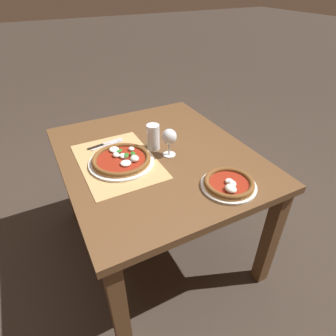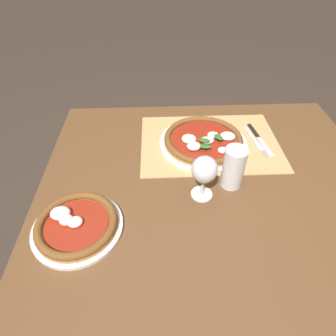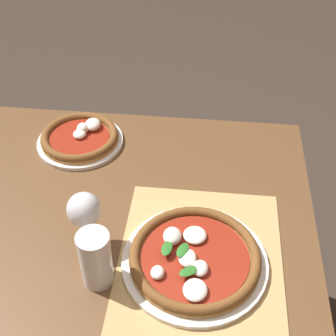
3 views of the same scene
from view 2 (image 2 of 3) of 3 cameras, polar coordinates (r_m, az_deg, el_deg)
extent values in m
plane|color=#382D26|center=(1.58, 5.93, -21.96)|extent=(24.00, 24.00, 0.00)
cube|color=brown|center=(0.98, 8.90, -3.58)|extent=(1.17, 1.00, 0.04)
cube|color=brown|center=(1.69, 22.83, -0.63)|extent=(0.07, 0.07, 0.70)
cube|color=brown|center=(1.57, -14.43, -1.83)|extent=(0.07, 0.07, 0.70)
cube|color=tan|center=(1.13, 8.46, 5.16)|extent=(0.54, 0.38, 0.00)
cylinder|color=silver|center=(1.11, 7.14, 5.04)|extent=(0.34, 0.34, 0.01)
cylinder|color=#B77F42|center=(1.10, 7.19, 5.49)|extent=(0.30, 0.30, 0.01)
torus|color=brown|center=(1.09, 7.23, 5.90)|extent=(0.30, 0.30, 0.02)
cylinder|color=maroon|center=(1.10, 7.22, 5.76)|extent=(0.25, 0.25, 0.00)
ellipsoid|color=white|center=(1.08, 7.98, 5.62)|extent=(0.05, 0.04, 0.02)
ellipsoid|color=white|center=(1.08, 4.27, 5.95)|extent=(0.06, 0.06, 0.02)
ellipsoid|color=white|center=(1.04, 11.03, 3.57)|extent=(0.04, 0.03, 0.02)
ellipsoid|color=white|center=(1.11, 9.10, 6.64)|extent=(0.04, 0.04, 0.02)
ellipsoid|color=white|center=(1.11, 12.04, 6.38)|extent=(0.06, 0.05, 0.02)
ellipsoid|color=white|center=(1.04, 5.26, 4.43)|extent=(0.05, 0.04, 0.03)
ellipsoid|color=#286B23|center=(1.06, 7.40, 5.63)|extent=(0.05, 0.04, 0.00)
ellipsoid|color=#286B23|center=(1.03, 7.58, 4.41)|extent=(0.05, 0.03, 0.00)
ellipsoid|color=#286B23|center=(1.09, 10.22, 6.23)|extent=(0.04, 0.05, 0.00)
cylinder|color=silver|center=(0.87, -17.83, -11.45)|extent=(0.26, 0.26, 0.01)
cylinder|color=#B77F42|center=(0.86, -17.99, -11.01)|extent=(0.23, 0.23, 0.01)
torus|color=brown|center=(0.85, -18.13, -10.62)|extent=(0.23, 0.23, 0.02)
cylinder|color=maroon|center=(0.85, -18.08, -10.75)|extent=(0.18, 0.18, 0.00)
ellipsoid|color=white|center=(0.85, -18.35, -10.34)|extent=(0.04, 0.04, 0.02)
ellipsoid|color=white|center=(0.87, -21.03, -8.56)|extent=(0.06, 0.05, 0.03)
ellipsoid|color=white|center=(0.85, -19.93, -9.88)|extent=(0.04, 0.04, 0.03)
cylinder|color=silver|center=(0.92, 6.83, -5.29)|extent=(0.07, 0.07, 0.00)
cylinder|color=silver|center=(0.89, 7.01, -3.78)|extent=(0.01, 0.01, 0.06)
ellipsoid|color=silver|center=(0.84, 7.44, -0.26)|extent=(0.08, 0.08, 0.08)
ellipsoid|color=#AD5B14|center=(0.85, 7.37, -0.76)|extent=(0.07, 0.07, 0.05)
cylinder|color=silver|center=(0.92, 13.15, 0.09)|extent=(0.07, 0.07, 0.15)
cylinder|color=black|center=(0.93, 13.02, -0.57)|extent=(0.07, 0.07, 0.12)
cylinder|color=silver|center=(0.89, 13.67, 2.53)|extent=(0.07, 0.07, 0.02)
cube|color=#B7B7BC|center=(1.20, 16.39, 6.48)|extent=(0.03, 0.12, 0.00)
cube|color=#B7B7BC|center=(1.14, 18.06, 4.12)|extent=(0.03, 0.05, 0.00)
cylinder|color=#B7B7BC|center=(1.11, 18.60, 2.71)|extent=(0.01, 0.04, 0.00)
cylinder|color=#B7B7BC|center=(1.11, 18.87, 2.75)|extent=(0.01, 0.04, 0.00)
cylinder|color=#B7B7BC|center=(1.11, 19.14, 2.79)|extent=(0.01, 0.04, 0.00)
cylinder|color=#B7B7BC|center=(1.12, 19.40, 2.82)|extent=(0.01, 0.04, 0.00)
cube|color=black|center=(1.22, 16.97, 7.24)|extent=(0.03, 0.10, 0.01)
cube|color=#B7B7BC|center=(1.15, 19.09, 4.11)|extent=(0.04, 0.12, 0.00)
camera|label=1|loc=(1.58, -54.71, 34.33)|focal=30.00mm
camera|label=3|loc=(1.23, 56.90, 38.76)|focal=50.00mm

